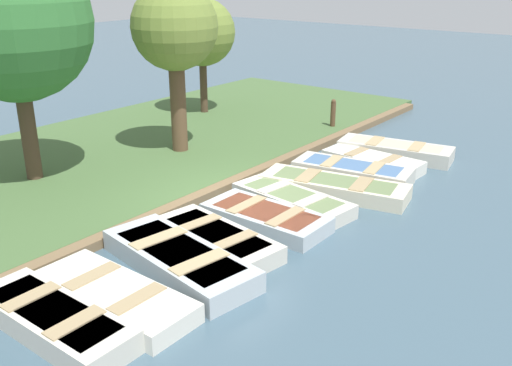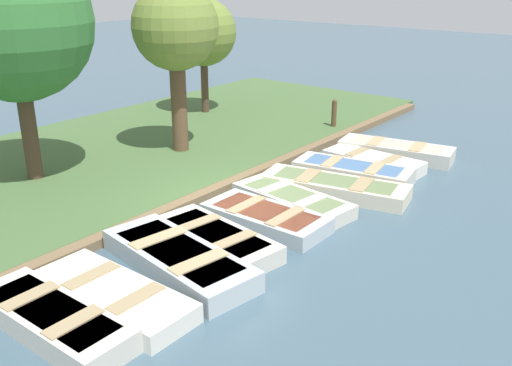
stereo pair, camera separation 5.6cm
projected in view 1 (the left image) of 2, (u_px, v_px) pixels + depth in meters
ground_plane at (235, 206)px, 12.94m from camera, size 80.00×80.00×0.00m
shore_bank at (96, 159)px, 15.77m from camera, size 8.00×24.00×0.20m
dock_walkway at (189, 188)px, 13.73m from camera, size 1.51×22.87×0.19m
rowboat_0 at (54, 320)px, 8.44m from camera, size 2.91×0.98×0.40m
rowboat_1 at (115, 296)px, 9.11m from camera, size 2.93×1.07×0.35m
rowboat_2 at (179, 259)px, 10.17m from camera, size 3.40×1.69×0.42m
rowboat_3 at (215, 239)px, 10.96m from camera, size 2.90×1.49×0.37m
rowboat_4 at (265, 217)px, 11.94m from camera, size 2.68×1.19×0.36m
rowboat_5 at (292, 200)px, 12.86m from camera, size 3.00×1.37×0.34m
rowboat_6 at (334, 186)px, 13.59m from camera, size 3.64×1.75×0.38m
rowboat_7 at (352, 172)px, 14.50m from camera, size 3.09×1.54×0.42m
rowboat_8 at (372, 161)px, 15.38m from camera, size 2.73×1.09×0.36m
rowboat_9 at (395, 150)px, 16.20m from camera, size 3.27×1.57×0.42m
mooring_post_far at (333, 116)px, 18.57m from camera, size 0.17×0.17×1.09m
park_tree_left at (13, 23)px, 12.82m from camera, size 3.60×3.60×5.73m
park_tree_center at (175, 30)px, 15.11m from camera, size 2.33×2.33×4.77m
park_tree_right at (202, 33)px, 19.56m from camera, size 2.30×2.30×4.14m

